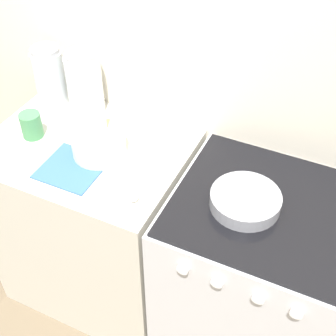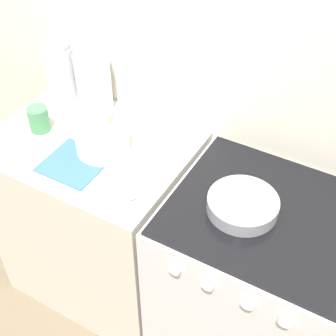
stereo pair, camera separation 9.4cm
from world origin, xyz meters
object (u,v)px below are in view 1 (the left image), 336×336
storage_jar_left (50,80)px  tin_can (31,125)px  baking_pan (245,200)px  stove (253,282)px  mixing_bowl (98,138)px  storage_jar_middle (85,88)px

storage_jar_left → tin_can: storage_jar_left is taller
baking_pan → stove: bearing=25.1°
mixing_bowl → storage_jar_left: bearing=149.1°
baking_pan → storage_jar_middle: bearing=162.6°
baking_pan → tin_can: 0.88m
tin_can → baking_pan: bearing=-0.5°
stove → storage_jar_left: storage_jar_left is taller
tin_can → storage_jar_left: bearing=105.9°
mixing_bowl → tin_can: size_ratio=2.52×
stove → mixing_bowl: (-0.66, -0.01, 0.52)m
mixing_bowl → tin_can: bearing=-177.0°
stove → storage_jar_left: 1.19m
storage_jar_left → tin_can: 0.25m
baking_pan → storage_jar_middle: 0.82m
mixing_bowl → storage_jar_middle: storage_jar_middle is taller
stove → baking_pan: bearing=-154.9°
storage_jar_left → storage_jar_middle: 0.18m
storage_jar_left → tin_can: size_ratio=2.48×
mixing_bowl → storage_jar_left: mixing_bowl is taller
storage_jar_left → tin_can: bearing=-74.1°
storage_jar_left → baking_pan: bearing=-14.3°
mixing_bowl → storage_jar_middle: size_ratio=0.95×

